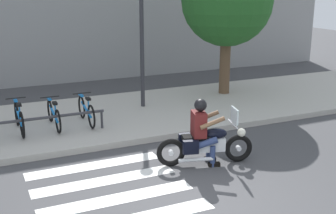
{
  "coord_description": "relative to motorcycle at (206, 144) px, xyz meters",
  "views": [
    {
      "loc": [
        -3.05,
        -5.89,
        3.67
      ],
      "look_at": [
        0.82,
        2.64,
        1.0
      ],
      "focal_mm": 46.58,
      "sensor_mm": 36.0,
      "label": 1
    }
  ],
  "objects": [
    {
      "name": "ground_plane",
      "position": [
        -1.18,
        -1.53,
        -0.45
      ],
      "size": [
        48.0,
        48.0,
        0.0
      ],
      "primitive_type": "plane",
      "color": "#424244"
    },
    {
      "name": "sidewalk",
      "position": [
        -1.18,
        3.83,
        -0.38
      ],
      "size": [
        24.0,
        4.4,
        0.15
      ],
      "primitive_type": "cube",
      "color": "#B7B2A8",
      "rests_on": "ground"
    },
    {
      "name": "crosswalk_stripe_3",
      "position": [
        -2.17,
        -0.73,
        -0.45
      ],
      "size": [
        2.8,
        0.4,
        0.01
      ],
      "primitive_type": "cube",
      "color": "white",
      "rests_on": "ground"
    },
    {
      "name": "crosswalk_stripe_4",
      "position": [
        -2.17,
        0.07,
        -0.45
      ],
      "size": [
        2.8,
        0.4,
        0.01
      ],
      "primitive_type": "cube",
      "color": "white",
      "rests_on": "ground"
    },
    {
      "name": "crosswalk_stripe_5",
      "position": [
        -2.17,
        0.87,
        -0.45
      ],
      "size": [
        2.8,
        0.4,
        0.01
      ],
      "primitive_type": "cube",
      "color": "white",
      "rests_on": "ground"
    },
    {
      "name": "motorcycle",
      "position": [
        0.0,
        0.0,
        0.0
      ],
      "size": [
        2.02,
        0.85,
        1.19
      ],
      "color": "black",
      "rests_on": "ground"
    },
    {
      "name": "rider",
      "position": [
        -0.08,
        0.02,
        0.36
      ],
      "size": [
        0.72,
        0.64,
        1.42
      ],
      "color": "#591919",
      "rests_on": "ground"
    },
    {
      "name": "bicycle_2",
      "position": [
        -3.35,
        3.3,
        0.06
      ],
      "size": [
        0.48,
        1.68,
        0.78
      ],
      "color": "black",
      "rests_on": "sidewalk"
    },
    {
      "name": "bicycle_3",
      "position": [
        -2.52,
        3.31,
        0.03
      ],
      "size": [
        0.48,
        1.62,
        0.72
      ],
      "color": "black",
      "rests_on": "sidewalk"
    },
    {
      "name": "bicycle_4",
      "position": [
        -1.69,
        3.3,
        0.04
      ],
      "size": [
        0.48,
        1.58,
        0.74
      ],
      "color": "black",
      "rests_on": "sidewalk"
    },
    {
      "name": "bike_rack",
      "position": [
        -3.35,
        2.75,
        0.12
      ],
      "size": [
        3.92,
        0.07,
        0.49
      ],
      "color": "#333338",
      "rests_on": "sidewalk"
    },
    {
      "name": "street_lamp",
      "position": [
        0.24,
        4.23,
        1.89
      ],
      "size": [
        0.28,
        0.28,
        3.81
      ],
      "color": "#2D2D33",
      "rests_on": "ground"
    },
    {
      "name": "tree_near_rack",
      "position": [
        3.28,
        4.63,
        2.68
      ],
      "size": [
        2.9,
        2.9,
        4.61
      ],
      "color": "brown",
      "rests_on": "ground"
    }
  ]
}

